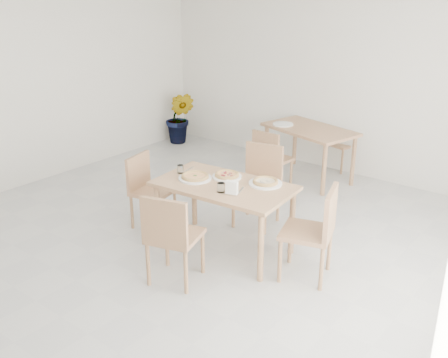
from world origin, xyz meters
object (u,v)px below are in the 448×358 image
Objects in this scene: main_table at (224,192)px; chair_east at (316,227)px; pizza_margherita at (195,176)px; tumbler_a at (221,188)px; chair_north at (260,179)px; plate_empty at (283,124)px; plate_mushroom at (265,183)px; napkin_holder at (232,188)px; chair_south at (171,233)px; pizza_mushroom at (265,181)px; plate_margherita at (195,178)px; pizza_pepperoni at (227,175)px; plate_pepperoni at (227,177)px; chair_back_s at (270,156)px; tumbler_b at (180,169)px; second_table at (309,135)px; chair_back_n at (345,139)px; potted_plant at (180,118)px.

chair_east is (1.02, 0.10, -0.12)m from main_table.
tumbler_a is at bearing -14.14° from pizza_margherita.
plate_empty is (-0.66, 1.51, 0.22)m from chair_north.
plate_mushroom is 0.45m from napkin_holder.
chair_south is 1.15m from pizza_mushroom.
plate_margherita is at bearing -172.43° from main_table.
plate_mushroom is at bearing -122.87° from chair_south.
chair_north reaches higher than main_table.
pizza_pepperoni is 2.24m from plate_empty.
chair_east is at bearing -3.40° from plate_pepperoni.
main_table is at bearing 110.27° from chair_back_s.
chair_back_s is (-0.23, 1.75, -0.27)m from plate_margherita.
chair_south reaches higher than plate_empty.
chair_back_s is at bearing 89.66° from tumbler_b.
plate_margherita reaches higher than main_table.
plate_mushroom reaches higher than second_table.
chair_back_n is (-0.07, 2.34, -0.09)m from chair_north.
pizza_margherita is at bearing -152.99° from plate_mushroom.
pizza_margherita is 0.45m from tumbler_a.
main_table is 0.43m from plate_mushroom.
chair_back_n reaches higher than plate_margherita.
chair_back_s is at bearing -94.30° from chair_south.
chair_east is 2.99× the size of plate_pepperoni.
plate_margherita is 0.74m from pizza_mushroom.
plate_pepperoni is 2.24m from plate_empty.
plate_pepperoni is 2.26m from second_table.
tumbler_b is (-0.24, 0.03, 0.01)m from pizza_margherita.
chair_back_s is 2.58m from potted_plant.
chair_south is 2.57m from chair_back_s.
tumbler_b is at bearing -83.40° from chair_back_n.
plate_pepperoni is 1.06× the size of pizza_margherita.
chair_east reaches higher than chair_back_n.
tumbler_b is 3.55m from potted_plant.
plate_pepperoni reaches higher than second_table.
chair_east reaches higher than napkin_holder.
chair_north is 1.07m from napkin_holder.
chair_south is at bearing -64.26° from plate_margherita.
plate_mushroom is 1.69m from chair_back_s.
pizza_pepperoni is at bearing 24.31° from tumbler_b.
chair_back_n is (-0.51, 2.88, -0.31)m from plate_mushroom.
plate_mushroom is (0.30, 1.09, 0.23)m from chair_south.
plate_mushroom is 1.17× the size of pizza_margherita.
pizza_margherita is 0.74m from pizza_mushroom.
potted_plant reaches higher than tumbler_a.
chair_back_s is at bearing 97.43° from plate_margherita.
tumbler_b is (-0.47, -0.21, 0.01)m from pizza_pepperoni.
chair_back_s is at bearing -152.61° from chair_east.
plate_mushroom is 2.26m from second_table.
pizza_mushroom is at bearing 18.82° from tumbler_b.
chair_north is at bearing -66.38° from plate_empty.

